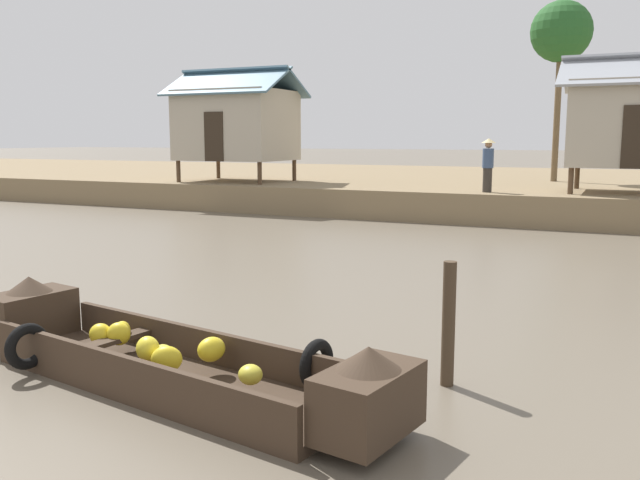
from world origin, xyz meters
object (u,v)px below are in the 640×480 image
stilt_house_left (237,124)px  palm_tree_mid (561,33)px  vendor_person (488,162)px  mooring_post (448,324)px  banana_boat (165,358)px  stilt_house_mid_left (638,122)px

stilt_house_left → palm_tree_mid: palm_tree_mid is taller
vendor_person → mooring_post: bearing=-80.5°
palm_tree_mid → banana_boat: bearing=-94.2°
banana_boat → stilt_house_mid_left: bearing=75.4°
stilt_house_left → stilt_house_mid_left: bearing=0.6°
vendor_person → stilt_house_mid_left: bearing=20.2°
banana_boat → stilt_house_left: stilt_house_left is taller
vendor_person → mooring_post: size_ratio=1.23×
stilt_house_mid_left → vendor_person: 4.58m
palm_tree_mid → vendor_person: size_ratio=4.10×
banana_boat → stilt_house_left: bearing=119.5°
banana_boat → mooring_post: bearing=24.9°
vendor_person → palm_tree_mid: bearing=78.7°
stilt_house_left → stilt_house_mid_left: 14.07m
banana_boat → stilt_house_mid_left: stilt_house_mid_left is taller
banana_boat → stilt_house_mid_left: 17.93m
vendor_person → mooring_post: (2.41, -14.35, -1.21)m
stilt_house_left → stilt_house_mid_left: stilt_house_left is taller
stilt_house_left → vendor_person: 10.11m
stilt_house_left → mooring_post: (12.34, -15.72, -2.51)m
banana_boat → palm_tree_mid: bearing=85.8°
stilt_house_left → palm_tree_mid: 12.82m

